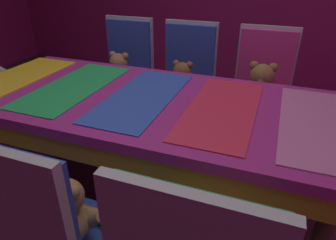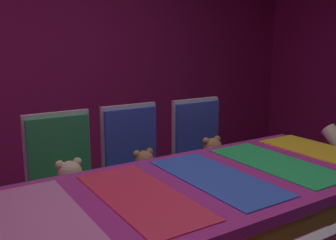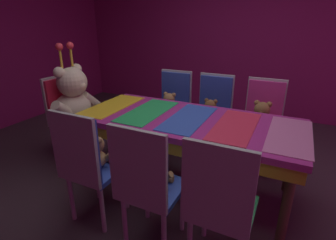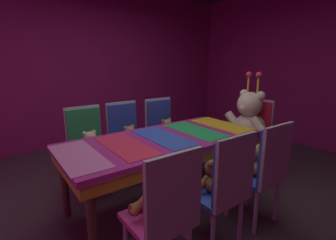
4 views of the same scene
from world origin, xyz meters
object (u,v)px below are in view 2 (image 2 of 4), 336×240
teddy_left_1 (145,172)px  teddy_left_2 (213,158)px  chair_left_1 (135,162)px  chair_left_2 (201,151)px  teddy_left_0 (71,187)px  chair_left_0 (63,177)px  banquet_table (215,194)px

teddy_left_1 → teddy_left_2: (0.03, 0.55, 0.01)m
chair_left_1 → chair_left_2: size_ratio=1.00×
teddy_left_0 → chair_left_1: chair_left_1 is taller
teddy_left_1 → chair_left_2: size_ratio=0.28×
chair_left_0 → chair_left_1: same height
chair_left_0 → chair_left_1: (-0.02, 0.50, 0.00)m
banquet_table → teddy_left_1: 0.69m
chair_left_1 → chair_left_2: 0.55m
chair_left_1 → teddy_left_2: 0.57m
chair_left_0 → teddy_left_0: 0.14m
banquet_table → chair_left_1: (-0.83, -0.02, -0.06)m
banquet_table → teddy_left_1: bearing=-178.0°
teddy_left_2 → teddy_left_0: bearing=-90.6°
banquet_table → chair_left_1: bearing=-178.3°
banquet_table → teddy_left_0: size_ratio=6.78×
banquet_table → chair_left_1: 0.83m
chair_left_0 → chair_left_1: size_ratio=1.00×
chair_left_0 → teddy_left_1: chair_left_0 is taller
chair_left_0 → teddy_left_0: bearing=-0.0°
banquet_table → chair_left_1: chair_left_1 is taller
chair_left_0 → teddy_left_2: bearing=81.6°
teddy_left_0 → chair_left_2: chair_left_2 is taller
chair_left_1 → teddy_left_2: chair_left_1 is taller
teddy_left_2 → chair_left_0: bearing=-98.4°
chair_left_0 → teddy_left_2: (0.15, 1.05, -0.02)m
banquet_table → chair_left_0: bearing=-147.2°
chair_left_0 → chair_left_2: 1.05m
teddy_left_2 → banquet_table: bearing=-38.3°
chair_left_0 → teddy_left_2: 1.06m
chair_left_2 → teddy_left_2: chair_left_2 is taller
chair_left_0 → chair_left_2: size_ratio=1.00×
chair_left_1 → teddy_left_1: (0.14, -0.00, -0.03)m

